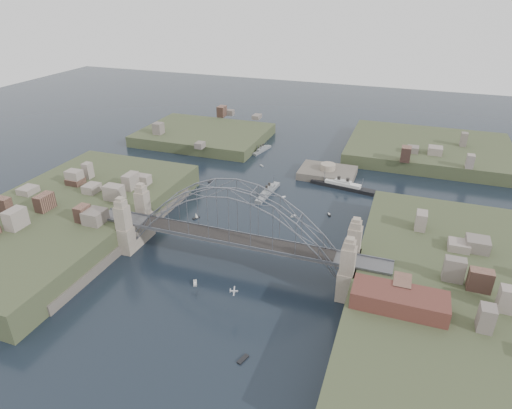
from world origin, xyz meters
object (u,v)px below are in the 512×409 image
object	(u,v)px
ocean_liner	(343,186)
naval_cruiser_far	(262,150)
bridge	(233,225)
naval_cruiser_near	(268,192)
fort_island	(327,177)
wharf_shed	(399,300)

from	to	relation	value
ocean_liner	naval_cruiser_far	bearing A→B (deg)	146.32
bridge	naval_cruiser_near	world-z (taller)	bridge
fort_island	naval_cruiser_far	size ratio (longest dim) A/B	1.59
bridge	wharf_shed	world-z (taller)	bridge
fort_island	bridge	bearing A→B (deg)	-99.73
bridge	wharf_shed	xyz separation A→B (m)	(44.00, -14.00, -2.32)
bridge	naval_cruiser_far	distance (m)	92.29
fort_island	wharf_shed	size ratio (longest dim) A/B	1.10
bridge	naval_cruiser_near	distance (m)	47.80
wharf_shed	ocean_liner	distance (m)	78.98
wharf_shed	ocean_liner	size ratio (longest dim) A/B	0.79
wharf_shed	naval_cruiser_near	world-z (taller)	wharf_shed
fort_island	naval_cruiser_far	world-z (taller)	fort_island
fort_island	naval_cruiser_near	bearing A→B (deg)	-126.03
bridge	fort_island	distance (m)	72.14
bridge	wharf_shed	bearing A→B (deg)	-17.65
bridge	naval_cruiser_near	size ratio (longest dim) A/B	4.57
wharf_shed	ocean_liner	world-z (taller)	wharf_shed
naval_cruiser_far	ocean_liner	xyz separation A→B (m)	(42.22, -28.14, 0.23)
bridge	wharf_shed	distance (m)	46.23
ocean_liner	naval_cruiser_near	bearing A→B (deg)	-150.01
naval_cruiser_far	bridge	bearing A→B (deg)	-75.83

